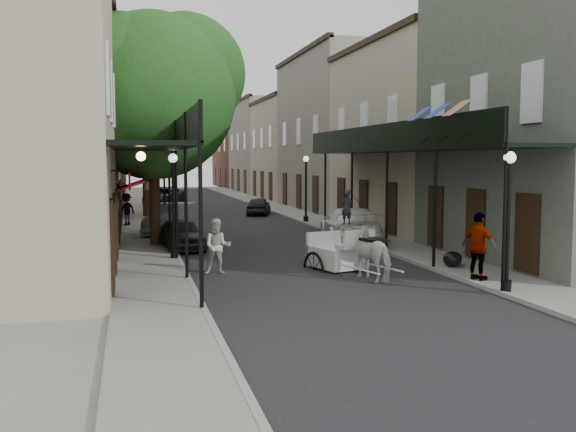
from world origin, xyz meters
TOP-DOWN VIEW (x-y plane):
  - ground at (0.00, 0.00)m, footprint 140.00×140.00m
  - road at (0.00, 20.00)m, footprint 8.00×90.00m
  - sidewalk_left at (-5.00, 20.00)m, footprint 2.20×90.00m
  - sidewalk_right at (5.00, 20.00)m, footprint 2.20×90.00m
  - building_row_left at (-8.60, 30.00)m, footprint 5.00×80.00m
  - building_row_right at (8.60, 30.00)m, footprint 5.00×80.00m
  - gallery_left at (-4.79, 6.98)m, footprint 2.20×18.05m
  - gallery_right at (4.79, 6.98)m, footprint 2.20×18.05m
  - tree_near at (-4.20, 10.18)m, footprint 7.31×6.80m
  - tree_far at (-4.25, 24.18)m, footprint 6.45×6.00m
  - lamppost_right_near at (4.10, -2.00)m, footprint 0.32×0.32m
  - lamppost_left at (-4.10, 6.00)m, footprint 0.32×0.32m
  - lamppost_right_far at (4.10, 18.00)m, footprint 0.32×0.32m
  - horse at (1.56, 0.96)m, footprint 1.32×2.03m
  - carriage at (0.91, 3.33)m, footprint 2.01×2.59m
  - pedestrian_walking at (-2.95, 3.00)m, footprint 0.95×0.79m
  - pedestrian_sidewalk_left at (-5.80, 18.33)m, footprint 1.25×1.21m
  - pedestrian_sidewalk_right at (4.20, -0.42)m, footprint 0.92×1.25m
  - car_left_near at (-3.60, 9.00)m, footprint 1.86×3.87m
  - car_left_mid at (-3.60, 14.00)m, footprint 3.21×4.95m
  - car_left_far at (-2.95, 33.99)m, footprint 3.97×5.93m
  - car_right_near at (3.60, 9.00)m, footprint 3.22×5.77m
  - car_right_far at (2.60, 24.21)m, footprint 2.36×3.75m
  - trash_bags at (4.69, 2.00)m, footprint 0.87×1.02m

SIDE VIEW (x-z plane):
  - ground at x=0.00m, z-range 0.00..0.00m
  - road at x=0.00m, z-range 0.00..0.01m
  - sidewalk_left at x=-5.00m, z-range 0.00..0.12m
  - sidewalk_right at x=5.00m, z-range 0.00..0.12m
  - trash_bags at x=4.69m, z-range 0.10..0.62m
  - car_right_far at x=2.60m, z-range 0.00..1.19m
  - car_left_near at x=-3.60m, z-range 0.00..1.27m
  - car_left_far at x=-2.95m, z-range 0.00..1.51m
  - car_left_mid at x=-3.60m, z-range 0.00..1.54m
  - car_right_near at x=3.60m, z-range 0.00..1.58m
  - horse at x=1.56m, z-range 0.00..1.58m
  - pedestrian_walking at x=-2.95m, z-range 0.00..1.77m
  - pedestrian_sidewalk_left at x=-5.80m, z-range 0.12..1.83m
  - carriage at x=0.91m, z-range -0.29..2.35m
  - pedestrian_sidewalk_right at x=4.20m, z-range 0.12..2.10m
  - lamppost_right_near at x=4.10m, z-range 0.19..3.90m
  - lamppost_left at x=-4.10m, z-range 0.19..3.90m
  - lamppost_right_far at x=4.10m, z-range 0.19..3.90m
  - gallery_left at x=-4.79m, z-range 1.61..6.49m
  - gallery_right at x=4.79m, z-range 1.61..6.49m
  - building_row_left at x=-8.60m, z-range 0.00..10.50m
  - building_row_right at x=8.60m, z-range 0.00..10.50m
  - tree_far at x=-4.25m, z-range 1.53..10.14m
  - tree_near at x=-4.20m, z-range 1.67..11.30m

